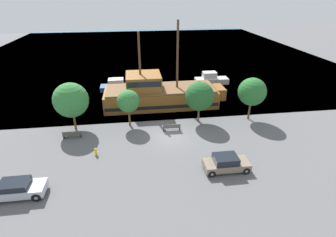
{
  "coord_description": "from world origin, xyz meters",
  "views": [
    {
      "loc": [
        -3.67,
        -24.49,
        14.5
      ],
      "look_at": [
        -0.1,
        2.0,
        1.2
      ],
      "focal_mm": 28.0,
      "sensor_mm": 36.0,
      "label": 1
    }
  ],
  "objects_px": {
    "parked_car_curb_front": "(17,189)",
    "parked_car_curb_mid": "(226,163)",
    "moored_boat_dockside": "(118,86)",
    "fire_hydrant": "(96,151)",
    "bench_promenade_east": "(172,127)",
    "bench_promenade_west": "(72,135)",
    "pirate_ship": "(159,94)",
    "moored_boat_outer": "(211,79)"
  },
  "relations": [
    {
      "from": "parked_car_curb_front",
      "to": "parked_car_curb_mid",
      "type": "height_order",
      "value": "parked_car_curb_mid"
    },
    {
      "from": "moored_boat_dockside",
      "to": "parked_car_curb_mid",
      "type": "distance_m",
      "value": 24.38
    },
    {
      "from": "fire_hydrant",
      "to": "bench_promenade_east",
      "type": "xyz_separation_m",
      "value": [
        7.96,
        3.78,
        0.04
      ]
    },
    {
      "from": "bench_promenade_east",
      "to": "parked_car_curb_front",
      "type": "bearing_deg",
      "value": -146.76
    },
    {
      "from": "parked_car_curb_front",
      "to": "bench_promenade_west",
      "type": "distance_m",
      "value": 8.88
    },
    {
      "from": "bench_promenade_east",
      "to": "bench_promenade_west",
      "type": "height_order",
      "value": "same"
    },
    {
      "from": "parked_car_curb_mid",
      "to": "bench_promenade_west",
      "type": "bearing_deg",
      "value": 152.74
    },
    {
      "from": "pirate_ship",
      "to": "fire_hydrant",
      "type": "height_order",
      "value": "pirate_ship"
    },
    {
      "from": "bench_promenade_west",
      "to": "parked_car_curb_mid",
      "type": "bearing_deg",
      "value": -27.26
    },
    {
      "from": "parked_car_curb_front",
      "to": "pirate_ship",
      "type": "bearing_deg",
      "value": 52.15
    },
    {
      "from": "bench_promenade_west",
      "to": "parked_car_curb_front",
      "type": "bearing_deg",
      "value": -106.07
    },
    {
      "from": "moored_boat_dockside",
      "to": "bench_promenade_west",
      "type": "bearing_deg",
      "value": -106.84
    },
    {
      "from": "pirate_ship",
      "to": "bench_promenade_west",
      "type": "xyz_separation_m",
      "value": [
        -10.24,
        -7.81,
        -1.16
      ]
    },
    {
      "from": "moored_boat_dockside",
      "to": "bench_promenade_east",
      "type": "relative_size",
      "value": 2.94
    },
    {
      "from": "moored_boat_dockside",
      "to": "parked_car_curb_mid",
      "type": "height_order",
      "value": "moored_boat_dockside"
    },
    {
      "from": "moored_boat_outer",
      "to": "bench_promenade_west",
      "type": "relative_size",
      "value": 2.97
    },
    {
      "from": "moored_boat_dockside",
      "to": "parked_car_curb_mid",
      "type": "xyz_separation_m",
      "value": [
        10.15,
        -22.17,
        0.05
      ]
    },
    {
      "from": "parked_car_curb_front",
      "to": "fire_hydrant",
      "type": "xyz_separation_m",
      "value": [
        5.36,
        4.95,
        -0.29
      ]
    },
    {
      "from": "pirate_ship",
      "to": "moored_boat_outer",
      "type": "distance_m",
      "value": 12.48
    },
    {
      "from": "moored_boat_dockside",
      "to": "parked_car_curb_mid",
      "type": "relative_size",
      "value": 1.46
    },
    {
      "from": "fire_hydrant",
      "to": "bench_promenade_west",
      "type": "height_order",
      "value": "bench_promenade_west"
    },
    {
      "from": "moored_boat_outer",
      "to": "fire_hydrant",
      "type": "bearing_deg",
      "value": -131.39
    },
    {
      "from": "bench_promenade_west",
      "to": "fire_hydrant",
      "type": "bearing_deg",
      "value": -50.97
    },
    {
      "from": "moored_boat_outer",
      "to": "parked_car_curb_front",
      "type": "xyz_separation_m",
      "value": [
        -22.34,
        -24.23,
        -0.04
      ]
    },
    {
      "from": "fire_hydrant",
      "to": "bench_promenade_east",
      "type": "relative_size",
      "value": 0.39
    },
    {
      "from": "pirate_ship",
      "to": "bench_promenade_east",
      "type": "height_order",
      "value": "pirate_ship"
    },
    {
      "from": "moored_boat_dockside",
      "to": "moored_boat_outer",
      "type": "bearing_deg",
      "value": 3.83
    },
    {
      "from": "pirate_ship",
      "to": "moored_boat_dockside",
      "type": "relative_size",
      "value": 2.81
    },
    {
      "from": "parked_car_curb_front",
      "to": "moored_boat_dockside",
      "type": "bearing_deg",
      "value": 73.44
    },
    {
      "from": "pirate_ship",
      "to": "fire_hydrant",
      "type": "distance_m",
      "value": 13.61
    },
    {
      "from": "moored_boat_outer",
      "to": "pirate_ship",
      "type": "bearing_deg",
      "value": -140.75
    },
    {
      "from": "fire_hydrant",
      "to": "pirate_ship",
      "type": "bearing_deg",
      "value": 57.2
    },
    {
      "from": "fire_hydrant",
      "to": "bench_promenade_west",
      "type": "xyz_separation_m",
      "value": [
        -2.9,
        3.58,
        0.03
      ]
    },
    {
      "from": "bench_promenade_east",
      "to": "moored_boat_dockside",
      "type": "bearing_deg",
      "value": 113.97
    },
    {
      "from": "moored_boat_outer",
      "to": "fire_hydrant",
      "type": "height_order",
      "value": "moored_boat_outer"
    },
    {
      "from": "pirate_ship",
      "to": "bench_promenade_west",
      "type": "height_order",
      "value": "pirate_ship"
    },
    {
      "from": "parked_car_curb_mid",
      "to": "moored_boat_dockside",
      "type": "bearing_deg",
      "value": 114.59
    },
    {
      "from": "parked_car_curb_mid",
      "to": "bench_promenade_east",
      "type": "bearing_deg",
      "value": 115.74
    },
    {
      "from": "bench_promenade_east",
      "to": "moored_boat_outer",
      "type": "bearing_deg",
      "value": 59.79
    },
    {
      "from": "pirate_ship",
      "to": "parked_car_curb_mid",
      "type": "xyz_separation_m",
      "value": [
        4.34,
        -15.33,
        -0.9
      ]
    },
    {
      "from": "moored_boat_outer",
      "to": "bench_promenade_east",
      "type": "bearing_deg",
      "value": -120.21
    },
    {
      "from": "parked_car_curb_front",
      "to": "bench_promenade_east",
      "type": "distance_m",
      "value": 15.93
    }
  ]
}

